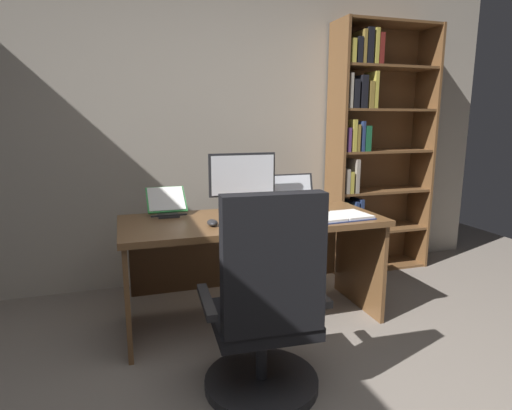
# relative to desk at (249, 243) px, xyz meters

# --- Properties ---
(wall_back) EXTENTS (5.27, 0.12, 2.71)m
(wall_back) POSITION_rel_desk_xyz_m (-0.05, 0.88, 0.82)
(wall_back) COLOR #A89E8E
(wall_back) RESTS_ON ground
(desk) EXTENTS (1.74, 0.72, 0.74)m
(desk) POSITION_rel_desk_xyz_m (0.00, 0.00, 0.00)
(desk) COLOR brown
(desk) RESTS_ON ground
(bookshelf) EXTENTS (0.94, 0.34, 2.20)m
(bookshelf) POSITION_rel_desk_xyz_m (1.34, 0.64, 0.61)
(bookshelf) COLOR brown
(bookshelf) RESTS_ON ground
(office_chair) EXTENTS (0.63, 0.60, 1.07)m
(office_chair) POSITION_rel_desk_xyz_m (-0.19, -0.91, -0.09)
(office_chair) COLOR #232326
(office_chair) RESTS_ON ground
(monitor) EXTENTS (0.49, 0.16, 0.42)m
(monitor) POSITION_rel_desk_xyz_m (-0.00, 0.16, 0.41)
(monitor) COLOR #232326
(monitor) RESTS_ON desk
(laptop) EXTENTS (0.33, 0.29, 0.24)m
(laptop) POSITION_rel_desk_xyz_m (0.43, 0.16, 0.25)
(laptop) COLOR #232326
(laptop) RESTS_ON desk
(keyboard) EXTENTS (0.42, 0.15, 0.02)m
(keyboard) POSITION_rel_desk_xyz_m (-0.00, -0.21, 0.21)
(keyboard) COLOR #232326
(keyboard) RESTS_ON desk
(computer_mouse) EXTENTS (0.06, 0.10, 0.04)m
(computer_mouse) POSITION_rel_desk_xyz_m (-0.30, -0.21, 0.22)
(computer_mouse) COLOR #232326
(computer_mouse) RESTS_ON desk
(reading_stand_with_book) EXTENTS (0.27, 0.27, 0.17)m
(reading_stand_with_book) POSITION_rel_desk_xyz_m (-0.53, 0.22, 0.28)
(reading_stand_with_book) COLOR #232326
(reading_stand_with_book) RESTS_ON desk
(open_binder) EXTENTS (0.44, 0.29, 0.02)m
(open_binder) POSITION_rel_desk_xyz_m (0.55, -0.26, 0.21)
(open_binder) COLOR navy
(open_binder) RESTS_ON desk
(notepad) EXTENTS (0.18, 0.23, 0.01)m
(notepad) POSITION_rel_desk_xyz_m (0.22, -0.03, 0.20)
(notepad) COLOR white
(notepad) RESTS_ON desk
(pen) EXTENTS (0.14, 0.05, 0.01)m
(pen) POSITION_rel_desk_xyz_m (0.24, -0.03, 0.21)
(pen) COLOR maroon
(pen) RESTS_ON notepad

